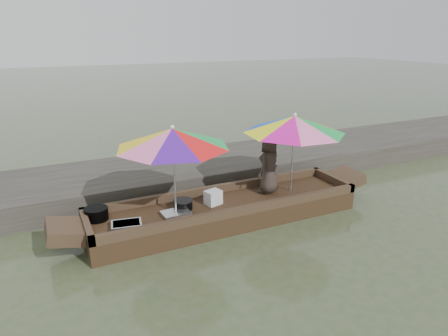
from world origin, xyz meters
name	(u,v)px	position (x,y,z in m)	size (l,w,h in m)	color
water	(226,220)	(0.00, 0.00, 0.00)	(80.00, 80.00, 0.00)	#394925
dock	(185,172)	(0.00, 2.20, 0.25)	(22.00, 2.20, 0.50)	#2D2B26
boat_hull	(226,212)	(0.00, 0.00, 0.17)	(5.00, 1.20, 0.35)	#382412
cooking_pot	(96,214)	(-2.25, 0.33, 0.45)	(0.39, 0.39, 0.21)	black
tray_crayfish	(127,225)	(-1.87, -0.20, 0.39)	(0.47, 0.33, 0.09)	silver
tray_scallop	(176,213)	(-1.00, -0.08, 0.38)	(0.47, 0.33, 0.06)	silver
charcoal_grill	(183,205)	(-0.80, 0.11, 0.43)	(0.33, 0.33, 0.16)	black
supply_bag	(213,197)	(-0.23, 0.07, 0.48)	(0.28, 0.22, 0.26)	silver
vendor	(269,164)	(0.97, 0.13, 0.92)	(0.56, 0.37, 1.15)	#302721
umbrella_bow	(174,171)	(-0.97, 0.00, 1.12)	(1.90, 1.90, 1.55)	#FF670C
umbrella_stern	(293,153)	(1.41, 0.00, 1.12)	(1.93, 1.93, 1.55)	#4214A5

